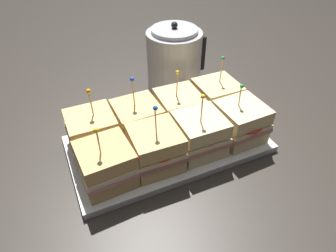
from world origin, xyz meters
name	(u,v)px	position (x,y,z in m)	size (l,w,h in m)	color
ground_plane	(168,146)	(0.00, 0.00, 0.00)	(6.00, 6.00, 0.00)	#2D2823
serving_platter	(168,144)	(0.00, 0.00, 0.01)	(0.50, 0.27, 0.02)	silver
sandwich_front_far_left	(106,164)	(-0.18, -0.06, 0.07)	(0.12, 0.12, 0.16)	tan
sandwich_front_center_left	(156,148)	(-0.06, -0.06, 0.07)	(0.12, 0.12, 0.17)	tan
sandwich_front_center_right	(199,134)	(0.06, -0.06, 0.07)	(0.12, 0.12, 0.17)	beige
sandwich_front_far_right	(240,122)	(0.18, -0.06, 0.07)	(0.12, 0.12, 0.16)	beige
sandwich_back_far_left	(92,132)	(-0.18, 0.06, 0.07)	(0.12, 0.12, 0.17)	tan
sandwich_back_center_left	(137,120)	(-0.06, 0.06, 0.07)	(0.12, 0.12, 0.17)	tan
sandwich_back_center_right	(179,109)	(0.06, 0.06, 0.07)	(0.12, 0.12, 0.17)	#DBB77A
sandwich_back_far_right	(216,99)	(0.18, 0.06, 0.07)	(0.12, 0.12, 0.17)	#DBB77A
kettle_steel	(174,60)	(0.14, 0.27, 0.10)	(0.20, 0.17, 0.22)	#B7BABF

